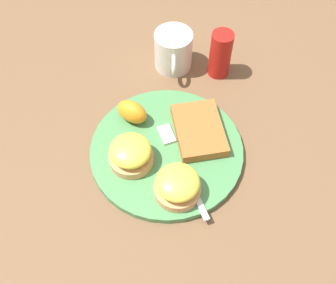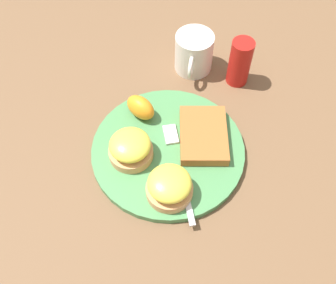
# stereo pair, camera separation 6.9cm
# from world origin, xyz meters

# --- Properties ---
(ground_plane) EXTENTS (1.10, 1.10, 0.00)m
(ground_plane) POSITION_xyz_m (0.00, 0.00, 0.00)
(ground_plane) COLOR brown
(plate) EXTENTS (0.28, 0.28, 0.01)m
(plate) POSITION_xyz_m (0.00, 0.00, 0.01)
(plate) COLOR #47844C
(plate) RESTS_ON ground_plane
(sandwich_benedict_left) EXTENTS (0.08, 0.08, 0.05)m
(sandwich_benedict_left) POSITION_xyz_m (0.03, -0.06, 0.04)
(sandwich_benedict_left) COLOR tan
(sandwich_benedict_left) RESTS_ON plate
(sandwich_benedict_right) EXTENTS (0.08, 0.08, 0.05)m
(sandwich_benedict_right) POSITION_xyz_m (0.09, 0.02, 0.04)
(sandwich_benedict_right) COLOR tan
(sandwich_benedict_right) RESTS_ON plate
(hashbrown_patty) EXTENTS (0.13, 0.10, 0.02)m
(hashbrown_patty) POSITION_xyz_m (-0.03, 0.06, 0.02)
(hashbrown_patty) COLOR #AA5D2B
(hashbrown_patty) RESTS_ON plate
(orange_wedge) EXTENTS (0.06, 0.07, 0.04)m
(orange_wedge) POSITION_xyz_m (-0.07, -0.06, 0.04)
(orange_wedge) COLOR orange
(orange_wedge) RESTS_ON plate
(fork) EXTENTS (0.19, 0.08, 0.00)m
(fork) POSITION_xyz_m (0.03, 0.03, 0.02)
(fork) COLOR silver
(fork) RESTS_ON plate
(cup) EXTENTS (0.11, 0.08, 0.08)m
(cup) POSITION_xyz_m (-0.22, 0.01, 0.04)
(cup) COLOR silver
(cup) RESTS_ON ground_plane
(condiment_bottle) EXTENTS (0.04, 0.04, 0.10)m
(condiment_bottle) POSITION_xyz_m (-0.20, 0.11, 0.05)
(condiment_bottle) COLOR #B21914
(condiment_bottle) RESTS_ON ground_plane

